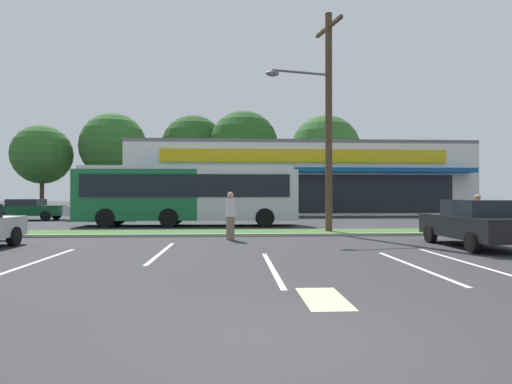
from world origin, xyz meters
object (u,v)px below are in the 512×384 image
pedestrian_near_bench (478,216)px  pedestrian_by_pole (230,216)px  city_bus (188,194)px  car_1 (29,209)px  utility_pole (326,115)px  car_0 (475,223)px  car_4 (103,209)px

pedestrian_near_bench → pedestrian_by_pole: pedestrian_by_pole is taller
city_bus → pedestrian_near_bench: bearing=-32.6°
car_1 → pedestrian_near_bench: size_ratio=2.65×
utility_pole → pedestrian_near_bench: bearing=-24.5°
utility_pole → car_1: bearing=147.3°
car_0 → car_4: (-16.49, 16.10, -0.02)m
utility_pole → pedestrian_near_bench: (5.39, -2.45, -4.31)m
utility_pole → car_1: size_ratio=2.12×
car_0 → utility_pole: bearing=36.3°
car_0 → pedestrian_near_bench: (1.62, 2.66, 0.08)m
car_1 → utility_pole: bearing=-32.7°
city_bus → car_4: (-6.26, 5.69, -1.00)m
pedestrian_by_pole → city_bus: bearing=-165.3°
pedestrian_by_pole → utility_pole: bearing=117.4°
city_bus → car_1: (-11.31, 6.14, -1.02)m
car_0 → pedestrian_near_bench: pedestrian_near_bench is taller
car_4 → utility_pole: bearing=139.2°
car_4 → car_0: bearing=135.7°
city_bus → car_4: bearing=138.3°
utility_pole → car_0: bearing=-53.7°
utility_pole → city_bus: size_ratio=0.81×
utility_pole → pedestrian_near_bench: utility_pole is taller
car_4 → pedestrian_by_pole: (8.59, -13.33, 0.14)m
car_1 → car_4: 5.07m
car_1 → car_4: bearing=-5.1°
city_bus → pedestrian_by_pole: 8.04m
car_0 → pedestrian_by_pole: bearing=70.7°
pedestrian_by_pole → pedestrian_near_bench: bearing=87.1°
utility_pole → car_1: (-17.78, 11.43, -4.42)m
pedestrian_near_bench → car_1: bearing=125.3°
utility_pole → car_0: 7.72m
car_4 → pedestrian_by_pole: bearing=122.8°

